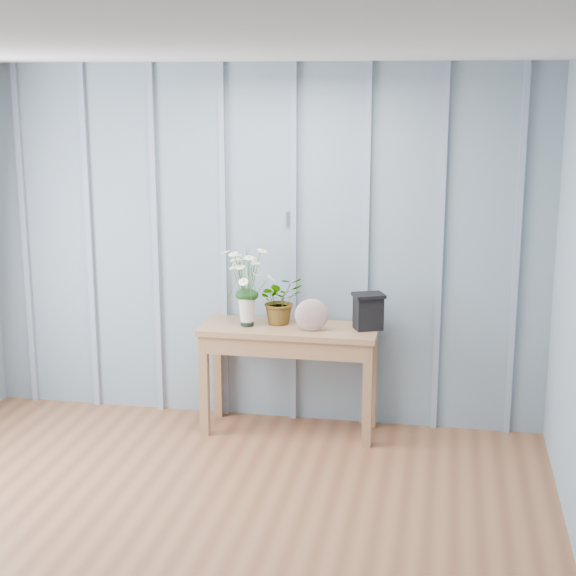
% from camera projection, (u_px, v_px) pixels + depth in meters
% --- Properties ---
extents(room_shell, '(4.00, 4.50, 2.50)m').
position_uv_depth(room_shell, '(204.00, 154.00, 4.71)').
color(room_shell, '#7D919F').
rests_on(room_shell, ground).
extents(sideboard, '(1.20, 0.45, 0.75)m').
position_uv_depth(sideboard, '(289.00, 343.00, 6.00)').
color(sideboard, '#916742').
rests_on(sideboard, ground).
extents(daisy_vase, '(0.39, 0.30, 0.56)m').
position_uv_depth(daisy_vase, '(247.00, 276.00, 5.92)').
color(daisy_vase, black).
rests_on(daisy_vase, sideboard).
extents(spider_plant, '(0.39, 0.37, 0.33)m').
position_uv_depth(spider_plant, '(280.00, 300.00, 6.02)').
color(spider_plant, black).
rests_on(spider_plant, sideboard).
extents(felt_disc_vessel, '(0.23, 0.10, 0.22)m').
position_uv_depth(felt_disc_vessel, '(312.00, 315.00, 5.83)').
color(felt_disc_vessel, brown).
rests_on(felt_disc_vessel, sideboard).
extents(carved_box, '(0.25, 0.22, 0.24)m').
position_uv_depth(carved_box, '(368.00, 311.00, 5.88)').
color(carved_box, black).
rests_on(carved_box, sideboard).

